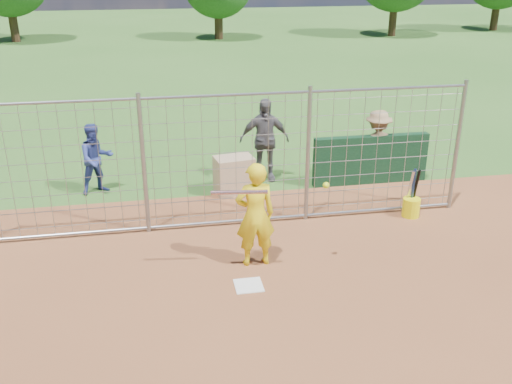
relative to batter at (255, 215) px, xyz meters
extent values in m
plane|color=#2D591E|center=(-0.23, -0.48, -0.89)|extent=(100.00, 100.00, 0.00)
cube|color=silver|center=(-0.23, -0.68, -0.88)|extent=(0.43, 0.43, 0.02)
cube|color=#11381E|center=(3.17, 3.12, -0.34)|extent=(2.60, 0.20, 1.10)
imported|color=yellow|center=(0.00, 0.00, 0.00)|extent=(0.67, 0.45, 1.77)
imported|color=navy|center=(-2.75, 3.65, -0.13)|extent=(0.90, 0.82, 1.52)
imported|color=#505054|center=(0.89, 3.75, 0.06)|extent=(1.13, 0.51, 1.89)
imported|color=#92744F|center=(3.35, 3.23, -0.07)|extent=(1.08, 0.66, 1.63)
cube|color=tan|center=(0.11, 3.11, -0.49)|extent=(0.88, 0.67, 0.80)
cylinder|color=silver|center=(-0.30, -0.34, 0.56)|extent=(0.86, 0.18, 0.06)
sphere|color=#D7EF19|center=(1.07, -0.27, 0.55)|extent=(0.10, 0.10, 0.10)
cylinder|color=#F2EC0C|center=(3.33, 1.27, -0.70)|extent=(0.34, 0.34, 0.38)
cylinder|color=silver|center=(3.28, 1.32, -0.34)|extent=(0.06, 0.25, 0.84)
cylinder|color=navy|center=(3.35, 1.32, -0.34)|extent=(0.06, 0.09, 0.85)
cylinder|color=black|center=(3.40, 1.32, -0.34)|extent=(0.06, 0.23, 0.84)
cylinder|color=gray|center=(-1.73, 1.52, 0.41)|extent=(0.08, 0.08, 2.60)
cylinder|color=gray|center=(1.27, 1.52, 0.41)|extent=(0.08, 0.08, 2.60)
cylinder|color=gray|center=(4.27, 1.52, 0.41)|extent=(0.08, 0.08, 2.60)
cylinder|color=gray|center=(-0.23, 1.52, 1.61)|extent=(9.00, 0.05, 0.05)
cylinder|color=gray|center=(-0.23, 1.52, -0.81)|extent=(9.00, 0.05, 0.05)
cube|color=gray|center=(-0.23, 1.52, 0.36)|extent=(9.00, 0.02, 2.50)
cylinder|color=#3F2B19|center=(-9.23, 28.52, 0.37)|extent=(0.50, 0.50, 2.52)
cylinder|color=#3F2B19|center=(2.77, 27.52, 0.19)|extent=(0.50, 0.50, 2.16)
cylinder|color=#3F2B19|center=(13.77, 27.02, 0.41)|extent=(0.50, 0.50, 2.59)
cylinder|color=#3F2B19|center=(21.77, 28.52, 0.34)|extent=(0.50, 0.50, 2.45)
camera|label=1|loc=(-1.49, -8.16, 3.85)|focal=40.00mm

